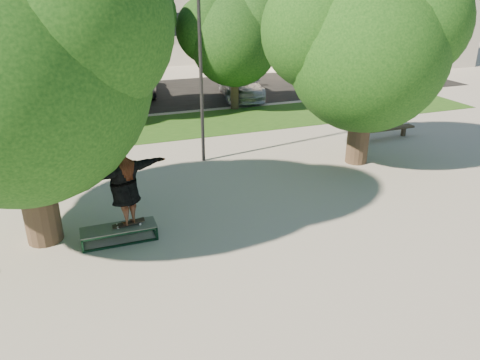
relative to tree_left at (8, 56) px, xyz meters
name	(u,v)px	position (x,y,z in m)	size (l,w,h in m)	color
ground	(221,229)	(4.29, -1.09, -4.42)	(120.00, 120.00, 0.00)	#9F9B92
grass_strip	(175,126)	(5.29, 8.41, -4.41)	(30.00, 4.00, 0.02)	#1A4513
asphalt_strip	(131,97)	(4.29, 14.91, -4.42)	(40.00, 8.00, 0.01)	black
tree_left	(8,56)	(0.00, 0.00, 0.00)	(6.96, 5.95, 7.12)	#38281E
tree_right	(364,42)	(10.21, 1.99, -0.33)	(6.24, 5.33, 6.51)	#38281E
bg_tree_mid	(110,27)	(3.22, 10.98, -0.41)	(5.76, 4.92, 6.24)	#38281E
bg_tree_right	(233,36)	(8.73, 10.47, -0.93)	(5.04, 4.31, 5.43)	#38281E
lamppost	(201,71)	(5.29, 3.91, -1.27)	(0.25, 0.15, 6.11)	#2D2D30
side_building	(356,8)	(22.29, 20.91, -0.42)	(15.00, 10.00, 8.00)	silver
grind_box	(119,234)	(1.79, -0.77, -4.23)	(1.80, 0.60, 0.38)	black
skater_rig	(125,189)	(2.04, -0.77, -3.06)	(2.30, 1.44, 1.90)	white
bench	(383,130)	(12.79, 3.81, -4.06)	(2.82, 0.42, 0.43)	#453A29
car_silver_a	(0,91)	(-2.16, 15.41, -3.70)	(1.71, 4.26, 1.45)	#BBBABF
car_dark	(120,84)	(3.78, 14.75, -3.65)	(1.64, 4.70, 1.55)	black
car_grey	(129,81)	(4.35, 15.41, -3.67)	(2.51, 5.45, 1.51)	#545358
car_silver_b	(240,84)	(9.97, 12.81, -3.70)	(2.02, 4.97, 1.44)	silver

